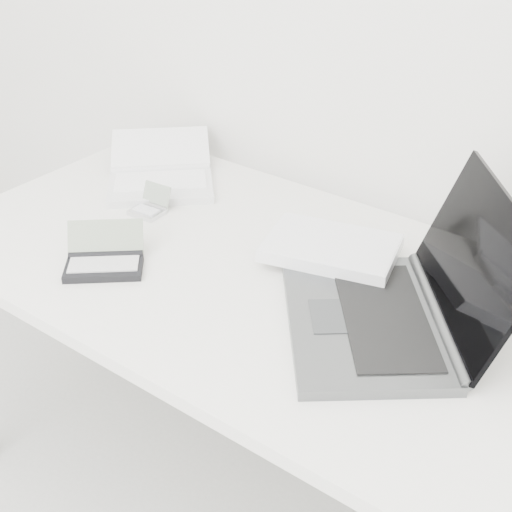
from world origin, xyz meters
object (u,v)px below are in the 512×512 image
Objects in this scene: netbook_open_white at (161,175)px; palmtop_charcoal at (104,260)px; desk at (278,295)px; laptop_large at (376,287)px.

palmtop_charcoal reaches higher than netbook_open_white.
laptop_large is (0.21, 0.03, 0.09)m from desk.
netbook_open_white is 0.43m from palmtop_charcoal.
netbook_open_white is (-0.52, 0.19, 0.07)m from desk.
netbook_open_white reaches higher than desk.
desk is 2.48× the size of laptop_large.
laptop_large reaches higher than palmtop_charcoal.
palmtop_charcoal is (0.19, -0.38, -0.00)m from netbook_open_white.
laptop_large is 0.58m from palmtop_charcoal.
laptop_large is at bearing -17.77° from palmtop_charcoal.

